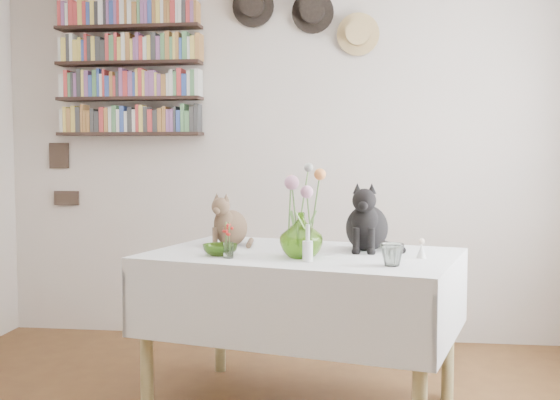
# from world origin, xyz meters

# --- Properties ---
(room) EXTENTS (4.08, 4.58, 2.58)m
(room) POSITION_xyz_m (0.00, 0.00, 1.25)
(room) COLOR brown
(room) RESTS_ON ground
(dining_table) EXTENTS (1.65, 1.27, 0.78)m
(dining_table) POSITION_xyz_m (0.22, 0.91, 0.59)
(dining_table) COLOR white
(dining_table) RESTS_ON room
(tabby_cat) EXTENTS (0.26, 0.29, 0.29)m
(tabby_cat) POSITION_xyz_m (-0.19, 1.14, 0.93)
(tabby_cat) COLOR brown
(tabby_cat) RESTS_ON dining_table
(black_cat) EXTENTS (0.26, 0.32, 0.35)m
(black_cat) POSITION_xyz_m (0.53, 1.04, 0.96)
(black_cat) COLOR black
(black_cat) RESTS_ON dining_table
(flower_vase) EXTENTS (0.25, 0.25, 0.21)m
(flower_vase) POSITION_xyz_m (0.22, 0.75, 0.89)
(flower_vase) COLOR #7FB836
(flower_vase) RESTS_ON dining_table
(green_bowl) EXTENTS (0.23, 0.23, 0.05)m
(green_bowl) POSITION_xyz_m (-0.17, 0.77, 0.81)
(green_bowl) COLOR #7FB836
(green_bowl) RESTS_ON dining_table
(drinking_glass) EXTENTS (0.13, 0.13, 0.10)m
(drinking_glass) POSITION_xyz_m (0.64, 0.56, 0.83)
(drinking_glass) COLOR white
(drinking_glass) RESTS_ON dining_table
(candlestick) EXTENTS (0.05, 0.05, 0.17)m
(candlestick) POSITION_xyz_m (0.26, 0.63, 0.84)
(candlestick) COLOR white
(candlestick) RESTS_ON dining_table
(berry_jar) EXTENTS (0.05, 0.05, 0.19)m
(berry_jar) POSITION_xyz_m (-0.11, 0.69, 0.87)
(berry_jar) COLOR white
(berry_jar) RESTS_ON dining_table
(porcelain_figurine) EXTENTS (0.05, 0.05, 0.09)m
(porcelain_figurine) POSITION_xyz_m (0.78, 0.81, 0.82)
(porcelain_figurine) COLOR white
(porcelain_figurine) RESTS_ON dining_table
(flower_bouquet) EXTENTS (0.17, 0.12, 0.39)m
(flower_bouquet) POSITION_xyz_m (0.22, 0.77, 1.13)
(flower_bouquet) COLOR #4C7233
(flower_bouquet) RESTS_ON flower_vase
(bookshelf_unit) EXTENTS (1.00, 0.16, 0.91)m
(bookshelf_unit) POSITION_xyz_m (-1.10, 2.16, 1.84)
(bookshelf_unit) COLOR black
(bookshelf_unit) RESTS_ON room
(wall_hats) EXTENTS (0.98, 0.09, 0.48)m
(wall_hats) POSITION_xyz_m (0.12, 2.19, 2.17)
(wall_hats) COLOR black
(wall_hats) RESTS_ON room
(wall_art_plaques) EXTENTS (0.21, 0.02, 0.44)m
(wall_art_plaques) POSITION_xyz_m (-1.63, 2.23, 1.12)
(wall_art_plaques) COLOR #38281E
(wall_art_plaques) RESTS_ON room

